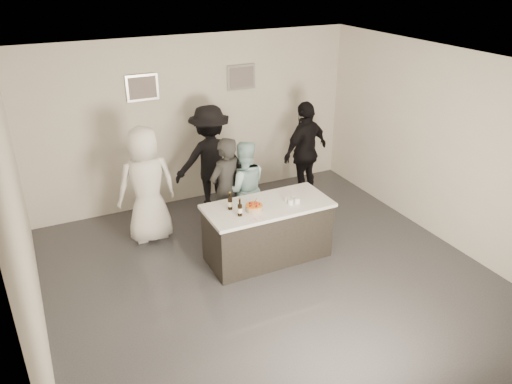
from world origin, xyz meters
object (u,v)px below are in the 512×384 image
bar_counter (268,231)px  person_guest_right (305,152)px  person_main_black (226,190)px  beer_bottle_a (230,201)px  beer_bottle_b (240,207)px  person_guest_back (210,160)px  person_main_blue (244,188)px  person_guest_left (147,185)px  cake (254,208)px

bar_counter → person_guest_right: (1.55, 1.53, 0.49)m
person_main_black → beer_bottle_a: bearing=50.4°
beer_bottle_b → person_guest_back: size_ratio=0.13×
beer_bottle_b → person_guest_right: person_guest_right is taller
beer_bottle_a → person_guest_back: person_guest_back is taller
person_guest_right → person_guest_back: person_guest_back is taller
person_main_black → person_guest_back: 1.09m
person_main_blue → person_guest_right: (1.56, 0.68, 0.14)m
person_guest_right → person_guest_back: (-1.73, 0.33, 0.03)m
person_main_blue → person_guest_right: person_guest_right is taller
person_guest_right → person_guest_left: bearing=-15.5°
beer_bottle_a → person_main_blue: person_main_blue is taller
person_main_black → beer_bottle_b: bearing=57.4°
beer_bottle_b → person_main_black: bearing=79.3°
bar_counter → person_guest_left: (-1.44, 1.34, 0.49)m
bar_counter → beer_bottle_a: size_ratio=7.15×
person_main_blue → person_guest_back: 1.04m
cake → person_guest_left: person_guest_left is taller
bar_counter → beer_bottle_b: bearing=-164.5°
beer_bottle_b → person_guest_back: (0.33, 2.01, -0.07)m
bar_counter → person_guest_left: size_ratio=0.99×
beer_bottle_a → person_guest_right: person_guest_right is taller
bar_counter → person_guest_back: person_guest_back is taller
bar_counter → beer_bottle_a: 0.81m
person_guest_left → beer_bottle_b: bearing=121.3°
cake → person_main_black: (-0.07, 0.89, -0.08)m
beer_bottle_a → beer_bottle_b: bearing=-79.3°
beer_bottle_a → person_guest_right: size_ratio=0.14×
bar_counter → person_main_blue: size_ratio=1.16×
beer_bottle_a → person_main_black: 0.75m
beer_bottle_b → person_guest_left: person_guest_left is taller
beer_bottle_b → person_guest_back: person_guest_back is taller
beer_bottle_a → person_guest_back: 1.81m
bar_counter → beer_bottle_a: beer_bottle_a is taller
person_main_blue → person_guest_left: bearing=-7.8°
person_guest_back → person_guest_right: bearing=172.1°
person_guest_left → bar_counter: bearing=136.2°
cake → person_main_black: person_main_black is taller
cake → bar_counter: bearing=18.5°
beer_bottle_a → person_guest_left: (-0.88, 1.25, -0.09)m
bar_counter → cake: size_ratio=7.64×
person_main_blue → person_main_black: bearing=20.5°
bar_counter → person_main_black: 0.96m
person_guest_left → person_guest_back: (1.26, 0.52, 0.02)m
beer_bottle_a → person_main_black: bearing=72.4°
person_main_black → person_main_blue: bearing=167.4°
cake → person_guest_right: person_guest_right is taller
beer_bottle_b → person_main_black: size_ratio=0.15×
beer_bottle_b → person_guest_right: size_ratio=0.14×
bar_counter → person_guest_back: bearing=95.4°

